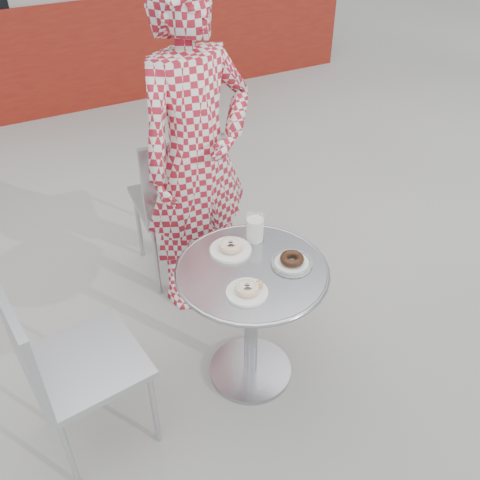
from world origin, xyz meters
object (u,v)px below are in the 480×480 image
chair_left (91,393)px  seated_person (197,157)px  bistro_table (252,297)px  milk_cup (255,228)px  plate_checker (292,261)px  plate_far (231,248)px  plate_near (248,290)px  chair_far (179,228)px

chair_left → seated_person: seated_person is taller
bistro_table → milk_cup: milk_cup is taller
plate_checker → chair_left: bearing=175.8°
plate_far → plate_near: bearing=-103.1°
seated_person → milk_cup: (0.05, -0.51, -0.14)m
chair_left → plate_far: 0.86m
chair_far → milk_cup: size_ratio=7.12×
plate_far → milk_cup: milk_cup is taller
chair_left → plate_far: chair_left is taller
chair_left → bistro_table: bearing=-98.1°
bistro_table → plate_near: (-0.09, -0.12, 0.18)m
chair_far → plate_checker: size_ratio=5.25×
plate_far → bistro_table: bearing=-81.2°
plate_near → milk_cup: milk_cup is taller
chair_far → plate_far: (-0.04, -0.77, 0.40)m
bistro_table → plate_checker: plate_checker is taller
bistro_table → plate_checker: (0.17, -0.05, 0.18)m
chair_left → plate_checker: chair_left is taller
seated_person → plate_near: seated_person is taller
plate_near → bistro_table: bearing=54.3°
milk_cup → chair_left: bearing=-169.6°
bistro_table → seated_person: size_ratio=0.39×
chair_left → plate_checker: size_ratio=5.00×
chair_far → plate_near: chair_far is taller
bistro_table → plate_far: bearing=98.8°
seated_person → bistro_table: bearing=-106.5°
milk_cup → plate_near: bearing=-123.8°
plate_far → plate_checker: same height
plate_near → chair_left: bearing=168.2°
chair_far → milk_cup: 0.88m
milk_cup → chair_far: bearing=97.2°
chair_far → seated_person: (0.04, -0.24, 0.58)m
chair_left → seated_person: bearing=-57.8°
chair_far → plate_far: 0.87m
chair_far → milk_cup: (0.09, -0.75, 0.45)m
chair_far → plate_checker: bearing=103.3°
chair_left → chair_far: bearing=-47.5°
plate_near → plate_checker: (0.26, 0.07, -0.00)m
bistro_table → chair_left: bearing=178.7°
chair_far → plate_near: bearing=88.8°
chair_far → chair_left: chair_far is taller
plate_near → seated_person: bearing=79.6°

